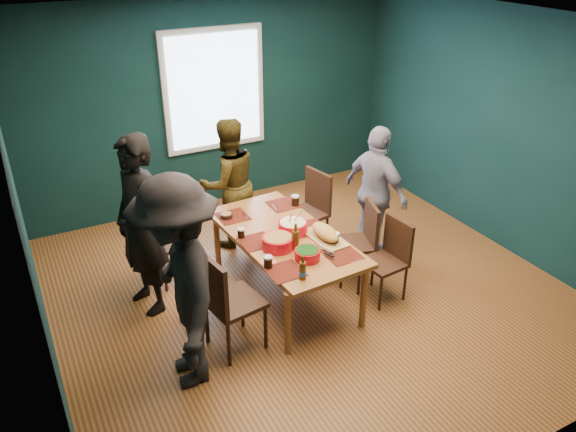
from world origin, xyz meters
name	(u,v)px	position (x,y,z in m)	size (l,w,h in m)	color
room	(297,161)	(0.00, 0.27, 1.37)	(5.01, 5.01, 2.71)	#99632C
dining_table	(284,240)	(-0.24, 0.08, 0.63)	(1.02, 1.88, 0.69)	#9F592F
chair_left_far	(164,236)	(-1.24, 0.87, 0.55)	(0.45, 0.45, 0.94)	#331811
chair_left_mid	(203,279)	(-1.13, 0.02, 0.49)	(0.44, 0.44, 0.84)	#331811
chair_left_near	(225,297)	(-1.10, -0.46, 0.58)	(0.51, 0.51, 0.99)	#331811
chair_right_far	(311,205)	(0.48, 0.78, 0.55)	(0.50, 0.50, 0.94)	#331811
chair_right_mid	(362,236)	(0.62, -0.04, 0.51)	(0.50, 0.50, 0.88)	#331811
chair_right_near	(390,254)	(0.69, -0.45, 0.50)	(0.42, 0.42, 0.85)	#331811
person_far_left	(140,227)	(-1.54, 0.53, 0.90)	(0.66, 0.43, 1.81)	black
person_back	(228,183)	(-0.32, 1.32, 0.77)	(0.75, 0.59, 1.55)	black
person_right	(376,192)	(1.06, 0.34, 0.76)	(0.89, 0.37, 1.53)	white
person_near_left	(180,285)	(-1.52, -0.61, 0.92)	(1.19, 0.69, 1.85)	black
bowl_salad	(278,242)	(-0.41, -0.12, 0.76)	(0.30, 0.30, 0.13)	red
bowl_dumpling	(293,227)	(-0.14, 0.08, 0.76)	(0.29, 0.29, 0.27)	red
bowl_herbs	(307,254)	(-0.26, -0.42, 0.75)	(0.24, 0.24, 0.10)	red
cutting_board	(325,234)	(0.07, -0.18, 0.76)	(0.31, 0.63, 0.14)	tan
small_bowl	(226,215)	(-0.61, 0.68, 0.72)	(0.13, 0.13, 0.05)	black
beer_bottle_a	(303,271)	(-0.46, -0.68, 0.78)	(0.06, 0.06, 0.23)	#4D2E0D
beer_bottle_b	(296,239)	(-0.27, -0.21, 0.80)	(0.07, 0.07, 0.27)	#4D2E0D
cola_glass_a	(268,261)	(-0.64, -0.38, 0.76)	(0.08, 0.08, 0.12)	black
cola_glass_b	(335,238)	(0.11, -0.30, 0.76)	(0.08, 0.08, 0.11)	black
cola_glass_c	(295,200)	(0.17, 0.60, 0.76)	(0.08, 0.08, 0.12)	black
cola_glass_d	(241,233)	(-0.64, 0.23, 0.75)	(0.07, 0.07, 0.10)	black
napkin_a	(315,226)	(0.12, 0.09, 0.70)	(0.15, 0.15, 0.00)	#E66061
napkin_b	(269,262)	(-0.60, -0.30, 0.70)	(0.13, 0.13, 0.00)	#E66061
napkin_c	(353,257)	(0.13, -0.60, 0.70)	(0.16, 0.16, 0.00)	#E66061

